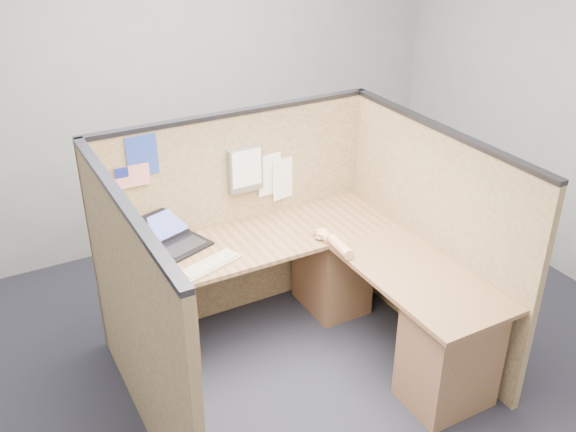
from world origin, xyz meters
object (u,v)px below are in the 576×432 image
mouse (322,236)px  keyboard (210,265)px  laptop (179,236)px  l_desk (310,303)px

mouse → keyboard: bearing=177.6°
laptop → mouse: laptop is taller
l_desk → mouse: (0.20, 0.19, 0.36)m
laptop → keyboard: size_ratio=0.93×
l_desk → laptop: laptop is taller
laptop → keyboard: 0.37m
keyboard → l_desk: bearing=-38.3°
l_desk → mouse: size_ratio=18.45×
l_desk → laptop: size_ratio=4.74×
l_desk → laptop: bearing=138.4°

